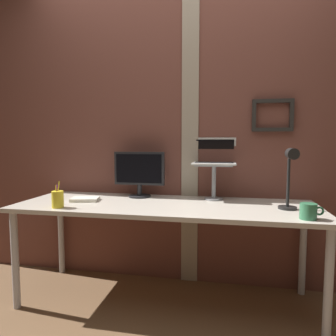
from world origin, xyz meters
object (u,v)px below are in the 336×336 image
Objects in this scene: monitor at (139,171)px; coffee_mug at (309,211)px; laptop at (214,157)px; pen_cup at (58,199)px; desk_lamp at (290,172)px.

monitor is 1.27m from coffee_mug.
laptop reaches higher than monitor.
laptop is 1.19m from pen_cup.
pen_cup is (-0.43, -0.49, -0.15)m from monitor.
laptop is 1.83× the size of pen_cup.
pen_cup is (-1.02, -0.55, -0.27)m from laptop.
coffee_mug is at bearing -22.99° from monitor.
monitor is 0.67m from pen_cup.
laptop is 0.61m from desk_lamp.
coffee_mug is at bearing -71.59° from desk_lamp.
laptop is 0.84m from coffee_mug.
monitor is at bearing -174.03° from laptop.
pen_cup is at bearing -151.61° from laptop.
desk_lamp is at bearing -35.21° from laptop.
monitor is at bearing 48.82° from pen_cup.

